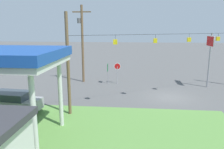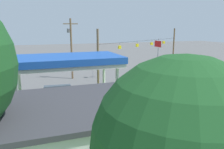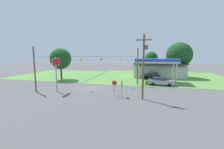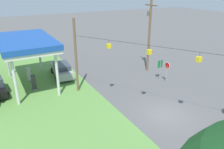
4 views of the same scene
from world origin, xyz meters
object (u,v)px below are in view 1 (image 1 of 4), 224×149
(car_at_pumps_front, at_px, (9,102))
(route_sign, at_px, (108,69))
(stop_sign_overhead, at_px, (210,49))
(fuel_pump_near, at_px, (8,126))
(stop_sign_roadside, at_px, (117,69))
(utility_pole_main, at_px, (82,40))

(car_at_pumps_front, distance_m, route_sign, 12.07)
(stop_sign_overhead, bearing_deg, car_at_pumps_front, 27.89)
(fuel_pump_near, relative_size, car_at_pumps_front, 0.31)
(car_at_pumps_front, xyz_separation_m, stop_sign_roadside, (-7.76, -10.10, 0.90))
(stop_sign_overhead, distance_m, utility_pole_main, 14.56)
(stop_sign_roadside, relative_size, stop_sign_overhead, 0.41)
(route_sign, distance_m, utility_pole_main, 4.72)
(stop_sign_roadside, bearing_deg, fuel_pump_near, -111.98)
(fuel_pump_near, height_order, route_sign, route_sign)
(fuel_pump_near, bearing_deg, route_sign, -107.93)
(fuel_pump_near, xyz_separation_m, car_at_pumps_front, (2.15, -3.79, 0.13))
(fuel_pump_near, relative_size, stop_sign_overhead, 0.27)
(stop_sign_roadside, bearing_deg, route_sign, -177.50)
(car_at_pumps_front, height_order, stop_sign_roadside, stop_sign_roadside)
(route_sign, bearing_deg, stop_sign_overhead, 177.20)
(fuel_pump_near, distance_m, utility_pole_main, 15.12)
(utility_pole_main, bearing_deg, car_at_pumps_front, 72.01)
(car_at_pumps_front, bearing_deg, utility_pole_main, -103.10)
(car_at_pumps_front, height_order, route_sign, route_sign)
(stop_sign_overhead, bearing_deg, route_sign, -2.80)
(car_at_pumps_front, xyz_separation_m, route_sign, (-6.63, -10.05, 0.80))
(fuel_pump_near, relative_size, route_sign, 0.68)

